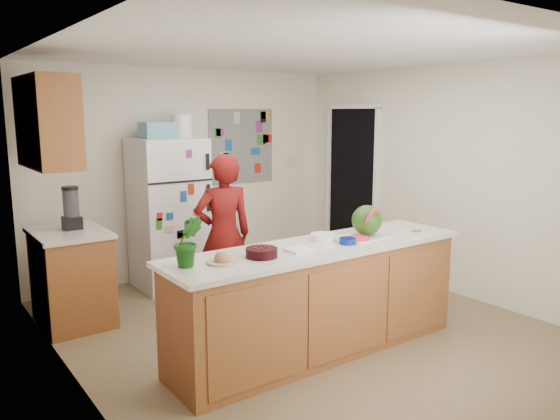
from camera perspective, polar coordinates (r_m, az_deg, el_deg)
floor at (r=5.24m, az=2.17°, el=-12.22°), size 4.00×4.50×0.02m
wall_back at (r=6.81m, az=-9.51°, el=3.85°), size 4.00×0.02×2.50m
wall_left at (r=4.01m, az=-21.06°, el=-1.08°), size 0.02×4.50×2.50m
wall_right at (r=6.32m, az=16.82°, el=3.07°), size 0.02×4.50×2.50m
ceiling at (r=4.87m, az=2.37°, el=16.35°), size 4.00×4.50×0.02m
doorway at (r=7.30m, az=7.59°, el=2.50°), size 0.03×0.85×2.04m
peninsula_base at (r=4.60m, az=4.07°, el=-9.50°), size 2.60×0.62×0.88m
peninsula_top at (r=4.46m, az=4.15°, el=-3.93°), size 2.68×0.70×0.04m
side_counter_base at (r=5.55m, az=-20.90°, el=-6.78°), size 0.60×0.80×0.86m
side_counter_top at (r=5.44m, az=-21.20°, el=-2.24°), size 0.64×0.84×0.04m
upper_cabinets at (r=5.25m, az=-23.16°, el=8.44°), size 0.35×1.00×0.80m
refrigerator at (r=6.34m, az=-11.53°, el=-0.34°), size 0.75×0.70×1.70m
fridge_top_bin at (r=6.20m, az=-12.69°, el=8.13°), size 0.35×0.28×0.18m
photo_collage at (r=7.13m, az=-4.05°, el=6.66°), size 0.95×0.01×0.95m
person at (r=5.38m, az=-5.93°, el=-2.64°), size 0.65×0.49×1.60m
blender_appliance at (r=5.47m, az=-20.98°, el=0.07°), size 0.14×0.14×0.38m
cutting_board at (r=4.75m, az=8.69°, el=-2.82°), size 0.41×0.31×0.01m
watermelon at (r=4.78m, az=9.08°, el=-1.06°), size 0.26×0.26×0.26m
watermelon_slice at (r=4.65m, az=8.22°, el=-2.89°), size 0.17×0.17×0.02m
cherry_bowl at (r=4.08m, az=-1.94°, el=-4.46°), size 0.30×0.30×0.07m
white_bowl at (r=4.60m, az=4.52°, el=-2.85°), size 0.26×0.26×0.06m
cobalt_bowl at (r=4.52m, az=7.08°, el=-3.22°), size 0.18×0.18×0.05m
plate at (r=3.94m, az=-6.04°, el=-5.44°), size 0.30×0.30×0.02m
paper_towel at (r=4.26m, az=1.93°, el=-4.19°), size 0.19×0.17×0.02m
keys at (r=5.10m, az=14.07°, el=-2.13°), size 0.09×0.05×0.01m
potted_plant at (r=3.85m, az=-9.57°, el=-3.21°), size 0.25×0.23×0.37m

